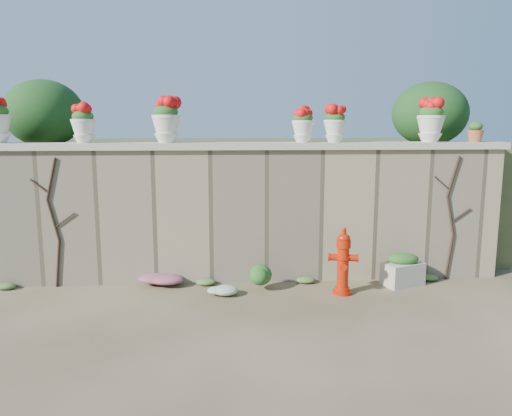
{
  "coord_description": "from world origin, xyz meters",
  "views": [
    {
      "loc": [
        -0.22,
        -5.66,
        2.37
      ],
      "look_at": [
        0.24,
        1.4,
        1.18
      ],
      "focal_mm": 35.0,
      "sensor_mm": 36.0,
      "label": 1
    }
  ],
  "objects": [
    {
      "name": "ground",
      "position": [
        0.0,
        0.0,
        0.0
      ],
      "size": [
        80.0,
        80.0,
        0.0
      ],
      "primitive_type": "plane",
      "color": "#473823",
      "rests_on": "ground"
    },
    {
      "name": "stone_wall",
      "position": [
        0.0,
        1.8,
        1.0
      ],
      "size": [
        8.0,
        0.4,
        2.0
      ],
      "primitive_type": "cube",
      "color": "gray",
      "rests_on": "ground"
    },
    {
      "name": "wall_cap",
      "position": [
        0.0,
        1.8,
        2.05
      ],
      "size": [
        8.1,
        0.52,
        0.1
      ],
      "primitive_type": "cube",
      "color": "beige",
      "rests_on": "stone_wall"
    },
    {
      "name": "raised_fill",
      "position": [
        0.0,
        5.0,
        1.0
      ],
      "size": [
        9.0,
        6.0,
        2.0
      ],
      "primitive_type": "cube",
      "color": "#384C23",
      "rests_on": "ground"
    },
    {
      "name": "back_shrub_left",
      "position": [
        -3.2,
        3.0,
        2.55
      ],
      "size": [
        1.3,
        1.3,
        1.1
      ],
      "primitive_type": "ellipsoid",
      "color": "#143814",
      "rests_on": "raised_fill"
    },
    {
      "name": "back_shrub_right",
      "position": [
        3.4,
        3.0,
        2.55
      ],
      "size": [
        1.3,
        1.3,
        1.1
      ],
      "primitive_type": "ellipsoid",
      "color": "#143814",
      "rests_on": "raised_fill"
    },
    {
      "name": "vine_left",
      "position": [
        -2.67,
        1.58,
        0.99
      ],
      "size": [
        0.6,
        0.04,
        1.91
      ],
      "color": "black",
      "rests_on": "ground"
    },
    {
      "name": "vine_right",
      "position": [
        3.23,
        1.58,
        0.99
      ],
      "size": [
        0.6,
        0.04,
        1.91
      ],
      "color": "black",
      "rests_on": "ground"
    },
    {
      "name": "fire_hydrant",
      "position": [
        1.44,
        1.0,
        0.48
      ],
      "size": [
        0.41,
        0.29,
        0.95
      ],
      "rotation": [
        0.0,
        0.0,
        -0.21
      ],
      "color": "#B91D07",
      "rests_on": "ground"
    },
    {
      "name": "planter_box",
      "position": [
        2.42,
        1.33,
        0.23
      ],
      "size": [
        0.67,
        0.53,
        0.49
      ],
      "rotation": [
        0.0,
        0.0,
        0.38
      ],
      "color": "beige",
      "rests_on": "ground"
    },
    {
      "name": "green_shrub",
      "position": [
        0.29,
        1.22,
        0.25
      ],
      "size": [
        0.52,
        0.47,
        0.5
      ],
      "primitive_type": "ellipsoid",
      "color": "#1E5119",
      "rests_on": "ground"
    },
    {
      "name": "magenta_clump",
      "position": [
        -1.15,
        1.53,
        0.12
      ],
      "size": [
        0.9,
        0.6,
        0.24
      ],
      "primitive_type": "ellipsoid",
      "color": "#CB2881",
      "rests_on": "ground"
    },
    {
      "name": "white_flowers",
      "position": [
        -0.31,
        1.07,
        0.08
      ],
      "size": [
        0.47,
        0.37,
        0.17
      ],
      "primitive_type": "ellipsoid",
      "color": "white",
      "rests_on": "ground"
    },
    {
      "name": "urn_pot_1",
      "position": [
        -2.24,
        1.8,
        2.37
      ],
      "size": [
        0.35,
        0.35,
        0.55
      ],
      "color": "silver",
      "rests_on": "wall_cap"
    },
    {
      "name": "urn_pot_2",
      "position": [
        -1.05,
        1.8,
        2.42
      ],
      "size": [
        0.41,
        0.41,
        0.65
      ],
      "color": "silver",
      "rests_on": "wall_cap"
    },
    {
      "name": "urn_pot_3",
      "position": [
        0.97,
        1.8,
        2.36
      ],
      "size": [
        0.33,
        0.33,
        0.52
      ],
      "color": "silver",
      "rests_on": "wall_cap"
    },
    {
      "name": "urn_pot_4",
      "position": [
        1.45,
        1.8,
        2.36
      ],
      "size": [
        0.34,
        0.34,
        0.53
      ],
      "color": "silver",
      "rests_on": "wall_cap"
    },
    {
      "name": "urn_pot_5",
      "position": [
        2.92,
        1.8,
        2.42
      ],
      "size": [
        0.41,
        0.41,
        0.64
      ],
      "color": "silver",
      "rests_on": "wall_cap"
    },
    {
      "name": "terracotta_pot",
      "position": [
        3.63,
        1.8,
        2.24
      ],
      "size": [
        0.25,
        0.25,
        0.29
      ],
      "color": "#A75533",
      "rests_on": "wall_cap"
    }
  ]
}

